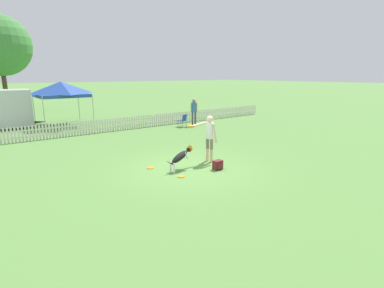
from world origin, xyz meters
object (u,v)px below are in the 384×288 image
Objects in this scene: frisbee_near_handler at (150,168)px; backpack_on_grass at (218,165)px; leaping_dog at (180,157)px; handler_person at (209,133)px; frisbee_near_dog at (181,176)px; canopy_tent_main at (61,89)px; spectator_standing at (194,109)px; folding_chair_blue_left at (183,119)px.

backpack_on_grass is (1.79, -1.54, 0.15)m from frisbee_near_handler.
leaping_dog reaches higher than frisbee_near_handler.
handler_person reaches higher than frisbee_near_dog.
frisbee_near_dog is (-0.38, -0.57, -0.47)m from leaping_dog.
handler_person is 1.37m from backpack_on_grass.
backpack_on_grass reaches higher than frisbee_near_handler.
canopy_tent_main is 1.71× the size of spectator_standing.
canopy_tent_main is at bearing -64.36° from folding_chair_blue_left.
canopy_tent_main is 8.48m from spectator_standing.
frisbee_near_handler is at bearing -147.36° from leaping_dog.
canopy_tent_main is at bearing 174.59° from leaping_dog.
frisbee_near_handler is 0.14× the size of spectator_standing.
frisbee_near_dog is 0.74× the size of backpack_on_grass.
canopy_tent_main is (-1.98, 11.97, 1.19)m from handler_person.
handler_person is at bearing 39.24° from folding_chair_blue_left.
spectator_standing reaches higher than backpack_on_grass.
folding_chair_blue_left is at bearing -36.81° from handler_person.
canopy_tent_main reaches higher than spectator_standing.
folding_chair_blue_left is 0.47× the size of spectator_standing.
leaping_dog is at bearing 31.57° from folding_chair_blue_left.
handler_person is 8.16m from spectator_standing.
frisbee_near_dog is at bearing 174.54° from backpack_on_grass.
leaping_dog reaches higher than frisbee_near_dog.
canopy_tent_main is at bearing 1.43° from handler_person.
folding_chair_blue_left is (3.72, 6.76, -0.63)m from handler_person.
folding_chair_blue_left is 0.27× the size of canopy_tent_main.
canopy_tent_main is (-5.70, 5.22, 1.82)m from folding_chair_blue_left.
canopy_tent_main is (0.17, 11.35, 2.28)m from frisbee_near_handler.
backpack_on_grass is (1.46, -0.14, 0.15)m from frisbee_near_dog.
leaping_dog is 0.83m from frisbee_near_dog.
backpack_on_grass is at bearing -82.83° from canopy_tent_main.
frisbee_near_handler is at bearing 66.03° from handler_person.
canopy_tent_main is at bearing 89.14° from frisbee_near_handler.
frisbee_near_handler and frisbee_near_dog have the same top height.
leaping_dog is 1.34m from backpack_on_grass.
canopy_tent_main reaches higher than frisbee_near_dog.
frisbee_near_handler is 1.00× the size of frisbee_near_dog.
handler_person is 2.26m from frisbee_near_dog.
spectator_standing reaches higher than folding_chair_blue_left.
folding_chair_blue_left is at bearing 53.70° from frisbee_near_dog.
backpack_on_grass is 0.40× the size of folding_chair_blue_left.
frisbee_near_dog is at bearing 73.18° from spectator_standing.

